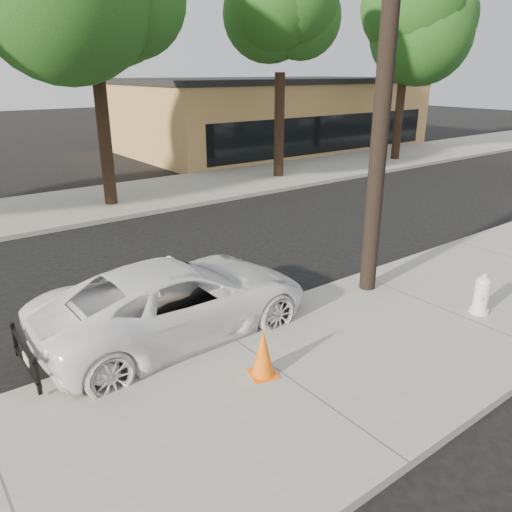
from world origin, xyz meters
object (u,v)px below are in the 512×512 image
Objects in this scene: utility_pole at (386,65)px; fire_hydrant at (481,295)px; traffic_cone at (263,353)px; police_cruiser at (177,300)px.

utility_pole reaches higher than fire_hydrant.
utility_pole is 4.76m from fire_hydrant.
traffic_cone reaches higher than fire_hydrant.
traffic_cone is at bearing -173.34° from police_cruiser.
utility_pole reaches higher than traffic_cone.
fire_hydrant is 0.96× the size of traffic_cone.
police_cruiser is (-4.16, 0.90, -3.99)m from utility_pole.
utility_pole is 5.84m from police_cruiser.
police_cruiser reaches higher than traffic_cone.
fire_hydrant is (4.98, -3.03, -0.19)m from police_cruiser.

